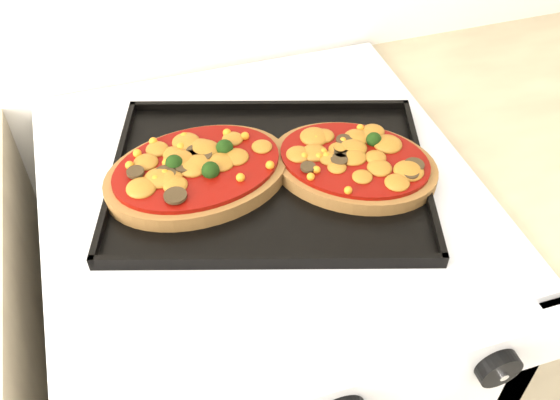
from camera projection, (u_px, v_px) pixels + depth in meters
name	position (u px, v px, depth m)	size (l,w,h in m)	color
stove	(266.00, 356.00, 1.19)	(0.60, 0.60, 0.91)	silver
control_panel	(340.00, 399.00, 0.69)	(0.60, 0.02, 0.09)	silver
knob_right	(498.00, 368.00, 0.72)	(0.05, 0.05, 0.02)	black
baking_tray	(269.00, 175.00, 0.86)	(0.43, 0.32, 0.02)	black
pizza_left	(197.00, 171.00, 0.84)	(0.25, 0.18, 0.04)	brown
pizza_right	(354.00, 163.00, 0.85)	(0.23, 0.17, 0.03)	brown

